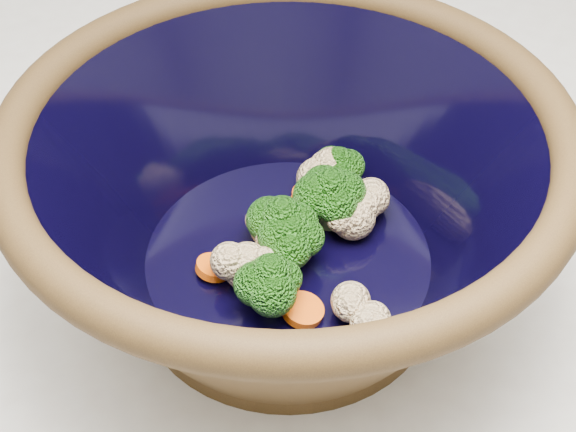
# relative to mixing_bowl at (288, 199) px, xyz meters

# --- Properties ---
(mixing_bowl) EXTENTS (0.39, 0.39, 0.16)m
(mixing_bowl) POSITION_rel_mixing_bowl_xyz_m (0.00, 0.00, 0.00)
(mixing_bowl) COLOR black
(mixing_bowl) RESTS_ON counter
(vegetable_pile) EXTENTS (0.15, 0.17, 0.06)m
(vegetable_pile) POSITION_rel_mixing_bowl_xyz_m (0.01, 0.00, -0.03)
(vegetable_pile) COLOR #608442
(vegetable_pile) RESTS_ON mixing_bowl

